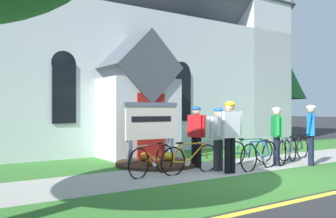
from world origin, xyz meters
The scene contains 19 objects.
ground centered at (0.00, 4.00, 0.00)m, with size 140.00×140.00×0.00m, color #2B2B2D.
sidewalk_slab centered at (1.87, 1.72, 0.01)m, with size 32.00×2.15×0.01m, color #A8A59E.
grass_verge centered at (1.87, -0.44, 0.00)m, with size 32.00×2.17×0.01m, color #38722D.
church_lawn centered at (1.87, 4.27, 0.00)m, with size 24.00×2.95×0.01m, color #38722D.
church_building centered at (2.17, 10.35, 4.80)m, with size 13.73×11.58×13.02m.
church_sign centered at (-0.93, 3.44, 1.18)m, with size 1.77×0.16×1.80m.
flower_bed centered at (-0.94, 3.11, 0.07)m, with size 2.35×2.35×0.34m.
bicycle_black centered at (2.42, 1.24, 0.38)m, with size 1.69×0.70×0.82m.
bicycle_green centered at (-0.96, 1.51, 0.37)m, with size 1.77×0.08×0.82m.
bicycle_silver centered at (-1.88, 1.80, 0.38)m, with size 1.63×0.63×0.79m.
bicycle_white centered at (0.90, 0.95, 0.38)m, with size 1.71×0.34×0.81m.
bicycle_red centered at (1.55, 1.91, 0.36)m, with size 1.76×0.21×0.77m.
bicycle_blue centered at (3.29, 1.68, 0.37)m, with size 1.75×0.25×0.81m.
cyclist_in_white_jersey centered at (-0.15, 1.39, 0.95)m, with size 0.64×0.30×1.64m.
cyclist_in_orange_jersey centered at (2.69, 0.65, 1.01)m, with size 0.62×0.42×1.72m.
cyclist_in_green_jersey centered at (1.82, 1.15, 0.96)m, with size 0.46×0.54×1.65m.
cyclist_in_blue_jersey centered at (-0.15, 0.96, 1.07)m, with size 0.68×0.30×1.79m.
cyclist_in_yellow_jersey centered at (-0.25, 2.17, 0.98)m, with size 0.31×0.74×1.68m.
roadside_conifer centered at (11.21, 9.30, 4.44)m, with size 4.06×4.06×6.65m.
Camera 1 is at (-6.45, -5.66, 1.58)m, focal length 38.97 mm.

